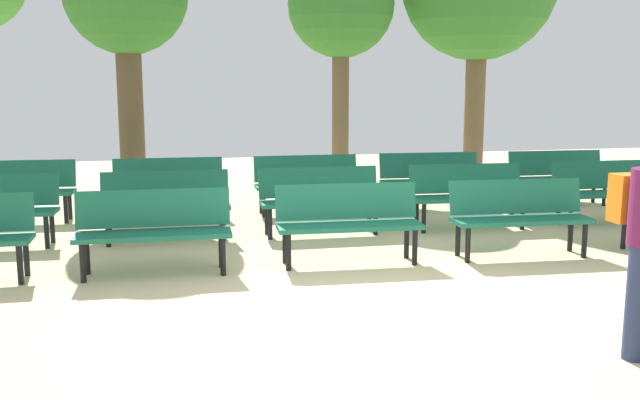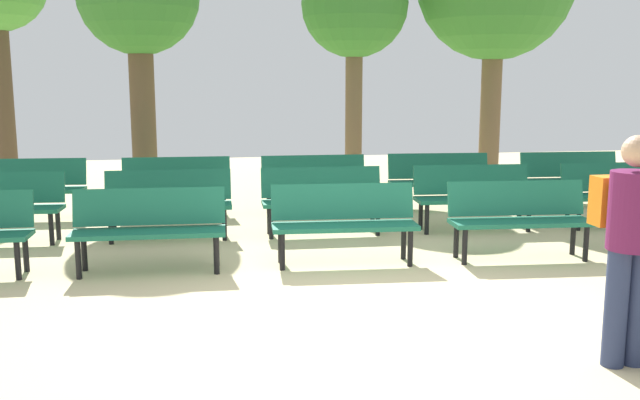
{
  "view_description": "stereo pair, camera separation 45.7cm",
  "coord_description": "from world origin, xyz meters",
  "px_view_note": "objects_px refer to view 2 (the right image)",
  "views": [
    {
      "loc": [
        -1.92,
        -5.78,
        2.02
      ],
      "look_at": [
        0.0,
        2.58,
        0.55
      ],
      "focal_mm": 39.45,
      "sensor_mm": 36.0,
      "label": 1
    },
    {
      "loc": [
        -1.48,
        -5.87,
        2.02
      ],
      "look_at": [
        0.0,
        2.58,
        0.55
      ],
      "focal_mm": 39.45,
      "sensor_mm": 36.0,
      "label": 2
    }
  ],
  "objects_px": {
    "bench_r1_c3": "(473,193)",
    "visitor_with_backpack": "(629,236)",
    "bench_r0_c2": "(344,218)",
    "bench_r2_c3": "(440,178)",
    "bench_r1_c1": "(168,200)",
    "tree_1": "(355,7)",
    "bench_r2_c0": "(29,185)",
    "bench_r2_c2": "(314,180)",
    "bench_r0_c1": "(149,224)",
    "bench_r2_c1": "(176,183)",
    "bench_r1_c2": "(322,196)",
    "tree_3": "(138,0)",
    "bench_r0_c3": "(519,215)",
    "bench_r1_c4": "(619,190)",
    "bench_r2_c4": "(571,176)"
  },
  "relations": [
    {
      "from": "bench_r2_c4",
      "to": "tree_3",
      "type": "relative_size",
      "value": 0.37
    },
    {
      "from": "bench_r0_c1",
      "to": "bench_r1_c3",
      "type": "height_order",
      "value": "same"
    },
    {
      "from": "bench_r2_c0",
      "to": "bench_r1_c4",
      "type": "bearing_deg",
      "value": -9.57
    },
    {
      "from": "bench_r2_c0",
      "to": "bench_r2_c1",
      "type": "bearing_deg",
      "value": -0.45
    },
    {
      "from": "bench_r0_c1",
      "to": "bench_r0_c2",
      "type": "distance_m",
      "value": 2.11
    },
    {
      "from": "bench_r2_c4",
      "to": "bench_r1_c2",
      "type": "bearing_deg",
      "value": -160.28
    },
    {
      "from": "bench_r0_c2",
      "to": "bench_r1_c2",
      "type": "relative_size",
      "value": 1.01
    },
    {
      "from": "bench_r2_c0",
      "to": "bench_r1_c2",
      "type": "bearing_deg",
      "value": -19.47
    },
    {
      "from": "bench_r1_c4",
      "to": "bench_r1_c2",
      "type": "bearing_deg",
      "value": 178.85
    },
    {
      "from": "bench_r1_c2",
      "to": "bench_r2_c4",
      "type": "height_order",
      "value": "same"
    },
    {
      "from": "bench_r0_c2",
      "to": "bench_r0_c3",
      "type": "relative_size",
      "value": 1.0
    },
    {
      "from": "tree_3",
      "to": "bench_r1_c2",
      "type": "bearing_deg",
      "value": -49.45
    },
    {
      "from": "bench_r1_c2",
      "to": "bench_r2_c0",
      "type": "xyz_separation_m",
      "value": [
        -4.06,
        1.74,
        0.0
      ]
    },
    {
      "from": "tree_1",
      "to": "bench_r1_c3",
      "type": "bearing_deg",
      "value": -79.1
    },
    {
      "from": "bench_r1_c1",
      "to": "tree_3",
      "type": "distance_m",
      "value": 3.99
    },
    {
      "from": "bench_r1_c4",
      "to": "bench_r2_c4",
      "type": "bearing_deg",
      "value": 87.3
    },
    {
      "from": "bench_r1_c3",
      "to": "bench_r0_c3",
      "type": "bearing_deg",
      "value": -89.41
    },
    {
      "from": "bench_r1_c1",
      "to": "bench_r1_c2",
      "type": "relative_size",
      "value": 1.0
    },
    {
      "from": "bench_r1_c4",
      "to": "bench_r2_c0",
      "type": "xyz_separation_m",
      "value": [
        -8.23,
        1.95,
        0.0
      ]
    },
    {
      "from": "bench_r2_c0",
      "to": "visitor_with_backpack",
      "type": "xyz_separation_m",
      "value": [
        5.42,
        -6.39,
        0.43
      ]
    },
    {
      "from": "bench_r1_c4",
      "to": "bench_r2_c2",
      "type": "xyz_separation_m",
      "value": [
        -4.02,
        1.69,
        0.0
      ]
    },
    {
      "from": "bench_r0_c1",
      "to": "bench_r2_c1",
      "type": "xyz_separation_m",
      "value": [
        0.2,
        3.09,
        0.0
      ]
    },
    {
      "from": "bench_r2_c3",
      "to": "tree_1",
      "type": "bearing_deg",
      "value": 113.27
    },
    {
      "from": "bench_r1_c2",
      "to": "bench_r2_c2",
      "type": "height_order",
      "value": "same"
    },
    {
      "from": "bench_r1_c2",
      "to": "bench_r1_c4",
      "type": "xyz_separation_m",
      "value": [
        4.16,
        -0.21,
        0.0
      ]
    },
    {
      "from": "bench_r0_c1",
      "to": "bench_r2_c4",
      "type": "distance_m",
      "value": 6.99
    },
    {
      "from": "bench_r1_c2",
      "to": "bench_r1_c4",
      "type": "distance_m",
      "value": 4.17
    },
    {
      "from": "bench_r1_c3",
      "to": "bench_r1_c2",
      "type": "bearing_deg",
      "value": -179.68
    },
    {
      "from": "bench_r2_c1",
      "to": "visitor_with_backpack",
      "type": "xyz_separation_m",
      "value": [
        3.29,
        -6.23,
        0.43
      ]
    },
    {
      "from": "bench_r1_c4",
      "to": "bench_r0_c1",
      "type": "bearing_deg",
      "value": -166.7
    },
    {
      "from": "bench_r2_c1",
      "to": "visitor_with_backpack",
      "type": "bearing_deg",
      "value": -60.11
    },
    {
      "from": "bench_r1_c2",
      "to": "bench_r0_c1",
      "type": "bearing_deg",
      "value": -143.26
    },
    {
      "from": "bench_r1_c1",
      "to": "tree_1",
      "type": "height_order",
      "value": "tree_1"
    },
    {
      "from": "bench_r1_c1",
      "to": "visitor_with_backpack",
      "type": "distance_m",
      "value": 5.79
    },
    {
      "from": "bench_r0_c2",
      "to": "bench_r2_c3",
      "type": "height_order",
      "value": "same"
    },
    {
      "from": "bench_r2_c4",
      "to": "bench_r1_c4",
      "type": "bearing_deg",
      "value": -91.16
    },
    {
      "from": "bench_r0_c2",
      "to": "visitor_with_backpack",
      "type": "distance_m",
      "value": 3.43
    },
    {
      "from": "bench_r1_c2",
      "to": "bench_r1_c3",
      "type": "height_order",
      "value": "same"
    },
    {
      "from": "bench_r2_c1",
      "to": "bench_r2_c4",
      "type": "height_order",
      "value": "same"
    },
    {
      "from": "bench_r0_c2",
      "to": "bench_r1_c2",
      "type": "xyz_separation_m",
      "value": [
        0.03,
        1.54,
        0.0
      ]
    },
    {
      "from": "bench_r0_c3",
      "to": "tree_1",
      "type": "bearing_deg",
      "value": 101.16
    },
    {
      "from": "bench_r2_c4",
      "to": "visitor_with_backpack",
      "type": "bearing_deg",
      "value": -113.08
    },
    {
      "from": "bench_r2_c4",
      "to": "bench_r0_c3",
      "type": "bearing_deg",
      "value": -124.83
    },
    {
      "from": "bench_r1_c3",
      "to": "visitor_with_backpack",
      "type": "relative_size",
      "value": 0.99
    },
    {
      "from": "bench_r0_c2",
      "to": "bench_r2_c0",
      "type": "bearing_deg",
      "value": 144.49
    },
    {
      "from": "bench_r0_c2",
      "to": "bench_r2_c3",
      "type": "xyz_separation_m",
      "value": [
        2.16,
        2.97,
        0.0
      ]
    },
    {
      "from": "visitor_with_backpack",
      "to": "bench_r2_c2",
      "type": "bearing_deg",
      "value": -78.61
    },
    {
      "from": "bench_r1_c2",
      "to": "bench_r0_c3",
      "type": "bearing_deg",
      "value": -38.43
    },
    {
      "from": "tree_1",
      "to": "tree_3",
      "type": "bearing_deg",
      "value": -165.03
    },
    {
      "from": "bench_r2_c1",
      "to": "bench_r2_c3",
      "type": "bearing_deg",
      "value": -0.18
    }
  ]
}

